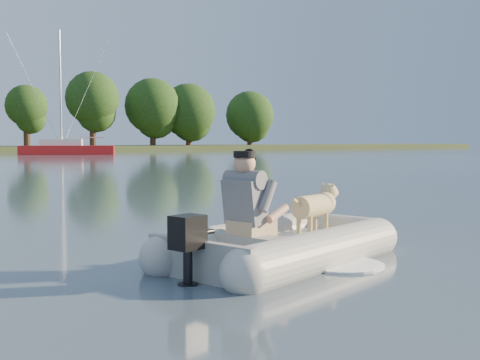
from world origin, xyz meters
TOP-DOWN VIEW (x-y plane):
  - water at (0.00, 0.00)m, footprint 160.00×160.00m
  - dinghy at (-0.62, 0.12)m, footprint 5.45×4.73m
  - man at (-1.27, -0.03)m, footprint 0.84×0.77m
  - dog at (-0.04, 0.35)m, footprint 0.94×0.56m
  - outboard_motor at (-2.13, -0.34)m, footprint 0.46×0.38m
  - sailboat at (11.56, 47.66)m, footprint 8.36×5.42m

SIDE VIEW (x-z plane):
  - water at x=0.00m, z-range 0.00..0.00m
  - outboard_motor at x=-2.13m, z-range -0.08..0.67m
  - sailboat at x=11.56m, z-range -5.05..6.03m
  - dog at x=-0.04m, z-range 0.20..0.79m
  - dinghy at x=-0.62m, z-range -0.10..1.23m
  - man at x=-1.27m, z-range 0.23..1.26m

